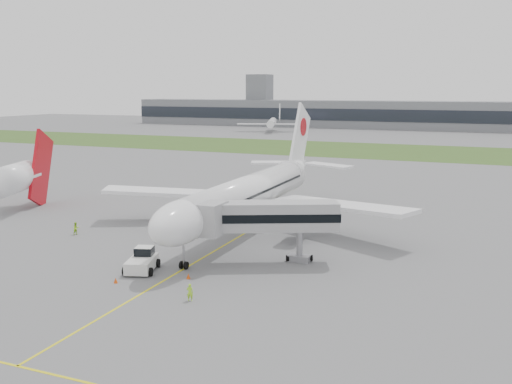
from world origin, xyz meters
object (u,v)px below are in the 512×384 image
at_px(jet_bridge, 264,217).
at_px(ground_crew_near, 190,292).
at_px(pushback_tug, 142,260).
at_px(neighbor_aircraft, 18,177).
at_px(airliner, 251,191).

height_order(jet_bridge, ground_crew_near, jet_bridge).
bearing_deg(jet_bridge, pushback_tug, -171.52).
distance_m(jet_bridge, neighbor_aircraft, 50.88).
bearing_deg(neighbor_aircraft, pushback_tug, -47.73).
distance_m(airliner, neighbor_aircraft, 41.72).
bearing_deg(ground_crew_near, jet_bridge, -113.70).
relative_size(pushback_tug, ground_crew_near, 3.11).
xyz_separation_m(jet_bridge, ground_crew_near, (-2.21, -13.90, -4.70)).
xyz_separation_m(airliner, pushback_tug, (-4.11, -22.04, -4.52)).
height_order(airliner, neighbor_aircraft, airliner).
relative_size(jet_bridge, neighbor_aircraft, 0.89).
relative_size(pushback_tug, neighbor_aircraft, 0.31).
xyz_separation_m(jet_bridge, neighbor_aircraft, (-49.34, 12.43, 0.03)).
bearing_deg(airliner, jet_bridge, -62.05).
xyz_separation_m(pushback_tug, neighbor_aircraft, (-37.56, 20.02, 4.47)).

